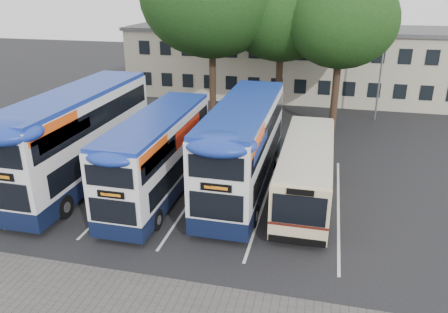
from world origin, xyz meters
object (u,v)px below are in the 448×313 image
at_px(lamp_post, 383,54).
at_px(bus_single, 306,167).
at_px(bus_dd_left, 79,133).
at_px(tree_mid, 282,12).
at_px(bus_dd_right, 244,143).
at_px(bus_dd_mid, 159,152).
at_px(tree_right, 342,21).

relative_size(lamp_post, bus_single, 0.96).
distance_m(bus_dd_left, bus_single, 11.69).
relative_size(lamp_post, tree_mid, 0.79).
distance_m(tree_mid, bus_dd_left, 17.13).
bearing_deg(bus_single, lamp_post, 72.90).
xyz_separation_m(bus_dd_left, bus_dd_right, (8.47, 1.00, -0.18)).
relative_size(bus_dd_left, bus_dd_right, 1.07).
relative_size(bus_dd_right, bus_single, 1.14).
relative_size(lamp_post, bus_dd_mid, 0.92).
height_order(tree_mid, bus_single, tree_mid).
xyz_separation_m(bus_dd_right, bus_single, (3.15, -0.19, -0.89)).
relative_size(bus_dd_left, bus_single, 1.22).
xyz_separation_m(lamp_post, bus_dd_left, (-16.01, -15.09, -2.42)).
bearing_deg(lamp_post, tree_mid, -170.07).
xyz_separation_m(tree_right, bus_dd_left, (-12.82, -11.86, -4.90)).
height_order(tree_right, bus_single, tree_right).
height_order(lamp_post, bus_single, lamp_post).
distance_m(tree_mid, bus_dd_right, 13.92).
height_order(lamp_post, bus_dd_right, lamp_post).
bearing_deg(bus_dd_left, bus_single, 3.99).
relative_size(tree_right, bus_dd_right, 0.99).
xyz_separation_m(lamp_post, tree_right, (-3.19, -3.23, 2.48)).
distance_m(lamp_post, bus_dd_right, 16.20).
bearing_deg(bus_dd_mid, bus_dd_left, 173.11).
bearing_deg(bus_dd_mid, tree_right, 56.42).
bearing_deg(bus_single, tree_right, 83.78).
distance_m(tree_right, bus_dd_left, 18.14).
distance_m(tree_mid, bus_single, 14.76).
bearing_deg(bus_dd_right, bus_single, -3.39).
relative_size(tree_mid, bus_dd_left, 0.99).
xyz_separation_m(bus_dd_mid, bus_single, (7.04, 1.36, -0.65)).
distance_m(lamp_post, bus_single, 15.35).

